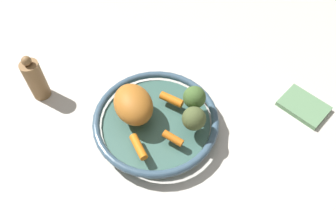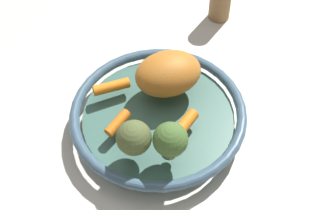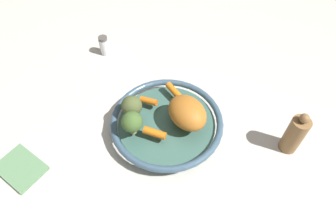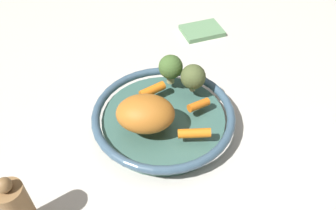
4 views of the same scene
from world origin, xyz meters
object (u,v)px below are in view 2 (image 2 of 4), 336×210
(baby_carrot_left, at_px, (111,87))
(broccoli_floret_large, at_px, (170,140))
(roast_chicken_piece, at_px, (168,73))
(baby_carrot_right, at_px, (184,125))
(broccoli_floret_mid, at_px, (134,138))
(baby_carrot_near_rim, at_px, (118,123))
(serving_bowl, at_px, (158,117))

(baby_carrot_left, height_order, broccoli_floret_large, broccoli_floret_large)
(roast_chicken_piece, xyz_separation_m, baby_carrot_right, (0.08, 0.06, -0.03))
(baby_carrot_right, xyz_separation_m, broccoli_floret_mid, (0.07, -0.06, 0.03))
(baby_carrot_near_rim, height_order, broccoli_floret_large, broccoli_floret_large)
(serving_bowl, bearing_deg, baby_carrot_near_rim, -42.51)
(serving_bowl, relative_size, broccoli_floret_mid, 4.66)
(broccoli_floret_mid, relative_size, broccoli_floret_large, 0.93)
(baby_carrot_right, bearing_deg, baby_carrot_left, -104.89)
(baby_carrot_near_rim, relative_size, broccoli_floret_mid, 0.75)
(serving_bowl, height_order, broccoli_floret_mid, broccoli_floret_mid)
(baby_carrot_near_rim, bearing_deg, baby_carrot_left, -149.19)
(baby_carrot_right, height_order, baby_carrot_left, same)
(broccoli_floret_large, bearing_deg, baby_carrot_left, -124.02)
(roast_chicken_piece, distance_m, baby_carrot_near_rim, 0.13)
(serving_bowl, height_order, baby_carrot_right, baby_carrot_right)
(roast_chicken_piece, relative_size, broccoli_floret_mid, 1.78)
(baby_carrot_right, bearing_deg, roast_chicken_piece, -145.05)
(broccoli_floret_mid, height_order, broccoli_floret_large, broccoli_floret_large)
(baby_carrot_right, relative_size, broccoli_floret_large, 0.84)
(baby_carrot_left, bearing_deg, roast_chicken_piece, 113.72)
(baby_carrot_right, bearing_deg, broccoli_floret_mid, -41.71)
(roast_chicken_piece, relative_size, baby_carrot_right, 1.97)
(serving_bowl, bearing_deg, roast_chicken_piece, -179.08)
(roast_chicken_piece, height_order, baby_carrot_near_rim, roast_chicken_piece)
(roast_chicken_piece, xyz_separation_m, baby_carrot_left, (0.04, -0.09, -0.03))
(baby_carrot_right, bearing_deg, serving_bowl, -115.09)
(serving_bowl, bearing_deg, broccoli_floret_large, 31.01)
(roast_chicken_piece, bearing_deg, baby_carrot_right, 34.95)
(serving_bowl, relative_size, baby_carrot_right, 5.17)
(roast_chicken_piece, xyz_separation_m, baby_carrot_near_rim, (0.11, -0.05, -0.03))
(broccoli_floret_mid, bearing_deg, baby_carrot_right, 138.29)
(serving_bowl, height_order, baby_carrot_near_rim, baby_carrot_near_rim)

